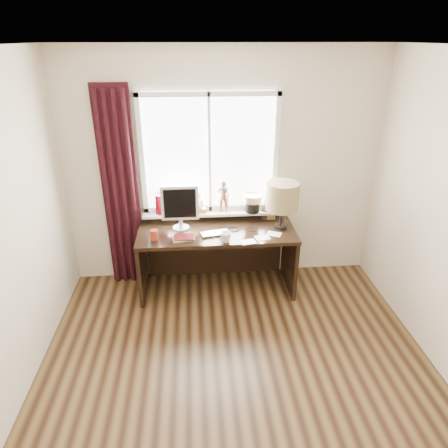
{
  "coord_description": "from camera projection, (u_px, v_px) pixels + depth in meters",
  "views": [
    {
      "loc": [
        -0.33,
        -2.25,
        2.65
      ],
      "look_at": [
        -0.05,
        1.25,
        1.0
      ],
      "focal_mm": 32.0,
      "sensor_mm": 36.0,
      "label": 1
    }
  ],
  "objects": [
    {
      "name": "floor",
      "position": [
        243.0,
        404.0,
        3.18
      ],
      "size": [
        3.5,
        4.0,
        0.0
      ],
      "primitive_type": "cube",
      "color": "brown",
      "rests_on": "ground"
    },
    {
      "name": "ceiling",
      "position": [
        253.0,
        48.0,
        2.07
      ],
      "size": [
        3.5,
        4.0,
        0.0
      ],
      "primitive_type": "cube",
      "color": "white",
      "rests_on": "wall_back"
    },
    {
      "name": "wall_back",
      "position": [
        223.0,
        171.0,
        4.43
      ],
      "size": [
        3.5,
        0.0,
        2.6
      ],
      "primitive_type": "cube",
      "rotation": [
        1.57,
        0.0,
        0.0
      ],
      "color": "#C1B799",
      "rests_on": "ground"
    },
    {
      "name": "laptop",
      "position": [
        215.0,
        233.0,
        4.23
      ],
      "size": [
        0.33,
        0.25,
        0.02
      ],
      "primitive_type": "imported",
      "rotation": [
        0.0,
        0.0,
        0.23
      ],
      "color": "silver",
      "rests_on": "desk"
    },
    {
      "name": "mug",
      "position": [
        226.0,
        237.0,
        4.06
      ],
      "size": [
        0.15,
        0.15,
        0.11
      ],
      "primitive_type": "imported",
      "rotation": [
        0.0,
        0.0,
        0.63
      ],
      "color": "white",
      "rests_on": "desk"
    },
    {
      "name": "red_cup",
      "position": [
        154.0,
        235.0,
        4.1
      ],
      "size": [
        0.08,
        0.08,
        0.1
      ],
      "primitive_type": "cylinder",
      "color": "#9C2814",
      "rests_on": "desk"
    },
    {
      "name": "window",
      "position": [
        211.0,
        172.0,
        4.37
      ],
      "size": [
        1.52,
        0.23,
        1.4
      ],
      "color": "white",
      "rests_on": "ground"
    },
    {
      "name": "curtain",
      "position": [
        120.0,
        192.0,
        4.34
      ],
      "size": [
        0.38,
        0.09,
        2.25
      ],
      "color": "black",
      "rests_on": "floor"
    },
    {
      "name": "desk",
      "position": [
        216.0,
        246.0,
        4.51
      ],
      "size": [
        1.7,
        0.7,
        0.75
      ],
      "color": "#301F13",
      "rests_on": "floor"
    },
    {
      "name": "monitor",
      "position": [
        180.0,
        205.0,
        4.25
      ],
      "size": [
        0.4,
        0.18,
        0.49
      ],
      "color": "beige",
      "rests_on": "desk"
    },
    {
      "name": "notebook_stack",
      "position": [
        183.0,
        237.0,
        4.13
      ],
      "size": [
        0.24,
        0.19,
        0.03
      ],
      "color": "beige",
      "rests_on": "desk"
    },
    {
      "name": "brush_holder",
      "position": [
        265.0,
        214.0,
        4.57
      ],
      "size": [
        0.09,
        0.09,
        0.25
      ],
      "color": "black",
      "rests_on": "desk"
    },
    {
      "name": "icon_frame",
      "position": [
        271.0,
        214.0,
        4.54
      ],
      "size": [
        0.1,
        0.02,
        0.13
      ],
      "color": "gold",
      "rests_on": "desk"
    },
    {
      "name": "table_lamp",
      "position": [
        282.0,
        197.0,
        4.22
      ],
      "size": [
        0.35,
        0.35,
        0.52
      ],
      "color": "black",
      "rests_on": "desk"
    },
    {
      "name": "loose_papers",
      "position": [
        262.0,
        238.0,
        4.16
      ],
      "size": [
        0.47,
        0.31,
        0.0
      ],
      "color": "white",
      "rests_on": "desk"
    },
    {
      "name": "desk_cables",
      "position": [
        237.0,
        229.0,
        4.35
      ],
      "size": [
        0.41,
        0.23,
        0.01
      ],
      "color": "black",
      "rests_on": "desk"
    }
  ]
}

